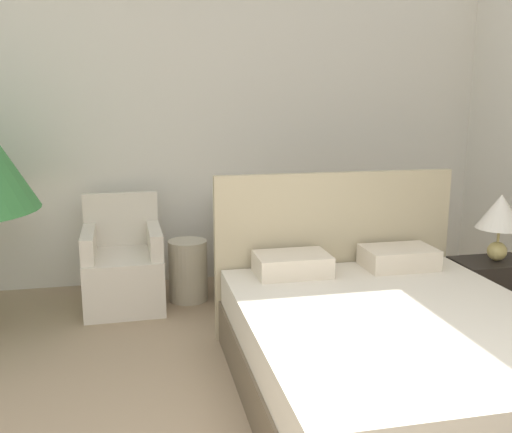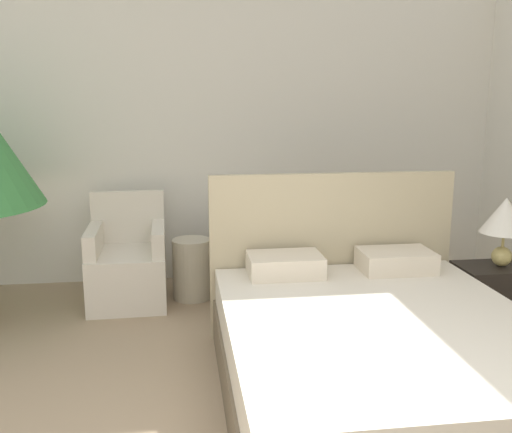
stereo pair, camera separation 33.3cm
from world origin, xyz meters
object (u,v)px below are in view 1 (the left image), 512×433
(nightstand, at_px, (490,293))
(armchair_near_window_left, at_px, (124,272))
(table_lamp, at_px, (500,215))
(side_table, at_px, (188,270))
(bed, at_px, (391,348))
(armchair_near_window_right, at_px, (250,264))

(nightstand, bearing_deg, armchair_near_window_left, 159.29)
(table_lamp, height_order, side_table, table_lamp)
(nightstand, bearing_deg, table_lamp, 0.00)
(bed, relative_size, armchair_near_window_left, 2.36)
(bed, xyz_separation_m, side_table, (-0.98, 1.81, -0.03))
(bed, xyz_separation_m, table_lamp, (1.19, 0.78, 0.56))
(armchair_near_window_right, bearing_deg, table_lamp, -24.56)
(table_lamp, bearing_deg, nightstand, 180.00)
(armchair_near_window_left, xyz_separation_m, nightstand, (2.67, -1.01, -0.03))
(nightstand, xyz_separation_m, side_table, (-2.14, 1.03, 0.00))
(armchair_near_window_right, bearing_deg, nightstand, -24.96)
(armchair_near_window_right, distance_m, nightstand, 1.90)
(side_table, bearing_deg, armchair_near_window_left, -177.30)
(nightstand, height_order, side_table, side_table)
(table_lamp, bearing_deg, armchair_near_window_right, 148.37)
(bed, distance_m, nightstand, 1.40)
(bed, bearing_deg, armchair_near_window_left, 130.18)
(nightstand, xyz_separation_m, table_lamp, (0.03, 0.00, 0.59))
(bed, distance_m, armchair_near_window_right, 1.84)
(nightstand, height_order, table_lamp, table_lamp)
(bed, height_order, armchair_near_window_left, bed)
(armchair_near_window_right, height_order, table_lamp, table_lamp)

